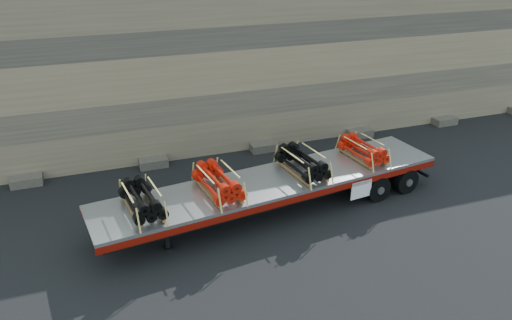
{
  "coord_description": "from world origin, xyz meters",
  "views": [
    {
      "loc": [
        -5.32,
        -14.84,
        9.26
      ],
      "look_at": [
        0.2,
        0.66,
        1.57
      ],
      "focal_mm": 35.0,
      "sensor_mm": 36.0,
      "label": 1
    }
  ],
  "objects_px": {
    "bundle_midfront": "(218,182)",
    "bundle_rear": "(363,150)",
    "bundle_midrear": "(303,163)",
    "trailer": "(273,195)",
    "bundle_front": "(142,200)"
  },
  "relations": [
    {
      "from": "bundle_midfront",
      "to": "bundle_midrear",
      "type": "height_order",
      "value": "same"
    },
    {
      "from": "bundle_rear",
      "to": "bundle_front",
      "type": "bearing_deg",
      "value": 180.0
    },
    {
      "from": "bundle_midrear",
      "to": "bundle_rear",
      "type": "distance_m",
      "value": 2.69
    },
    {
      "from": "trailer",
      "to": "bundle_midfront",
      "type": "bearing_deg",
      "value": -180.0
    },
    {
      "from": "bundle_rear",
      "to": "bundle_midrear",
      "type": "bearing_deg",
      "value": 180.0
    },
    {
      "from": "bundle_midfront",
      "to": "bundle_midrear",
      "type": "distance_m",
      "value": 3.26
    },
    {
      "from": "bundle_midrear",
      "to": "bundle_rear",
      "type": "xyz_separation_m",
      "value": [
        2.66,
        0.35,
        -0.04
      ]
    },
    {
      "from": "trailer",
      "to": "bundle_midrear",
      "type": "xyz_separation_m",
      "value": [
        1.16,
        0.15,
        1.02
      ]
    },
    {
      "from": "bundle_midfront",
      "to": "bundle_midrear",
      "type": "relative_size",
      "value": 1.0
    },
    {
      "from": "trailer",
      "to": "bundle_front",
      "type": "height_order",
      "value": "bundle_front"
    },
    {
      "from": "bundle_midfront",
      "to": "bundle_rear",
      "type": "relative_size",
      "value": 1.1
    },
    {
      "from": "trailer",
      "to": "bundle_midfront",
      "type": "relative_size",
      "value": 5.91
    },
    {
      "from": "trailer",
      "to": "bundle_front",
      "type": "bearing_deg",
      "value": 180.0
    },
    {
      "from": "trailer",
      "to": "bundle_midrear",
      "type": "height_order",
      "value": "bundle_midrear"
    },
    {
      "from": "bundle_front",
      "to": "bundle_midfront",
      "type": "bearing_deg",
      "value": -0.0
    }
  ]
}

